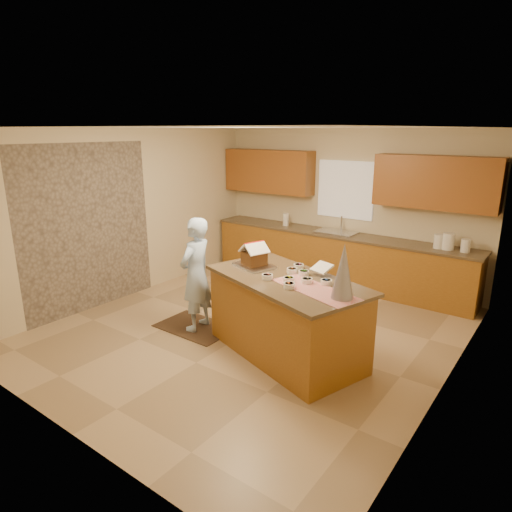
% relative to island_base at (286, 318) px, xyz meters
% --- Properties ---
extents(floor, '(5.50, 5.50, 0.00)m').
position_rel_island_base_xyz_m(floor, '(-0.73, 0.31, -0.47)').
color(floor, tan).
rests_on(floor, ground).
extents(ceiling, '(5.50, 5.50, 0.00)m').
position_rel_island_base_xyz_m(ceiling, '(-0.73, 0.31, 2.23)').
color(ceiling, silver).
rests_on(ceiling, floor).
extents(wall_back, '(5.50, 5.50, 0.00)m').
position_rel_island_base_xyz_m(wall_back, '(-0.73, 3.06, 0.88)').
color(wall_back, beige).
rests_on(wall_back, floor).
extents(wall_front, '(5.50, 5.50, 0.00)m').
position_rel_island_base_xyz_m(wall_front, '(-0.73, -2.44, 0.88)').
color(wall_front, beige).
rests_on(wall_front, floor).
extents(wall_left, '(5.50, 5.50, 0.00)m').
position_rel_island_base_xyz_m(wall_left, '(-3.23, 0.31, 0.88)').
color(wall_left, beige).
rests_on(wall_left, floor).
extents(wall_right, '(5.50, 5.50, 0.00)m').
position_rel_island_base_xyz_m(wall_right, '(1.77, 0.31, 0.88)').
color(wall_right, beige).
rests_on(wall_right, floor).
extents(stone_accent, '(0.00, 2.50, 2.50)m').
position_rel_island_base_xyz_m(stone_accent, '(-3.21, -0.49, 0.78)').
color(stone_accent, gray).
rests_on(stone_accent, wall_left).
extents(window_curtain, '(1.05, 0.03, 1.00)m').
position_rel_island_base_xyz_m(window_curtain, '(-0.73, 3.03, 1.18)').
color(window_curtain, white).
rests_on(window_curtain, wall_back).
extents(back_counter_base, '(4.80, 0.60, 0.88)m').
position_rel_island_base_xyz_m(back_counter_base, '(-0.73, 2.76, -0.03)').
color(back_counter_base, '#955D1E').
rests_on(back_counter_base, floor).
extents(back_counter_top, '(4.85, 0.63, 0.04)m').
position_rel_island_base_xyz_m(back_counter_top, '(-0.73, 2.76, 0.43)').
color(back_counter_top, brown).
rests_on(back_counter_top, back_counter_base).
extents(upper_cabinet_left, '(1.85, 0.35, 0.80)m').
position_rel_island_base_xyz_m(upper_cabinet_left, '(-2.28, 2.88, 1.43)').
color(upper_cabinet_left, '#984520').
rests_on(upper_cabinet_left, wall_back).
extents(upper_cabinet_right, '(1.85, 0.35, 0.80)m').
position_rel_island_base_xyz_m(upper_cabinet_right, '(0.82, 2.88, 1.43)').
color(upper_cabinet_right, '#984520').
rests_on(upper_cabinet_right, wall_back).
extents(sink, '(0.70, 0.45, 0.12)m').
position_rel_island_base_xyz_m(sink, '(-0.73, 2.76, 0.42)').
color(sink, silver).
rests_on(sink, back_counter_top).
extents(faucet, '(0.03, 0.03, 0.28)m').
position_rel_island_base_xyz_m(faucet, '(-0.73, 2.94, 0.59)').
color(faucet, silver).
rests_on(faucet, back_counter_top).
extents(island_base, '(2.14, 1.52, 0.95)m').
position_rel_island_base_xyz_m(island_base, '(0.00, 0.00, 0.00)').
color(island_base, '#955D1E').
rests_on(island_base, floor).
extents(island_top, '(2.25, 1.63, 0.04)m').
position_rel_island_base_xyz_m(island_top, '(0.00, -0.00, 0.49)').
color(island_top, brown).
rests_on(island_top, island_base).
extents(table_runner, '(1.14, 0.70, 0.01)m').
position_rel_island_base_xyz_m(table_runner, '(0.46, -0.15, 0.52)').
color(table_runner, '#AC0F0C').
rests_on(table_runner, island_top).
extents(baking_tray, '(0.58, 0.50, 0.03)m').
position_rel_island_base_xyz_m(baking_tray, '(-0.58, 0.13, 0.53)').
color(baking_tray, silver).
rests_on(baking_tray, island_top).
extents(cookbook, '(0.28, 0.25, 0.10)m').
position_rel_island_base_xyz_m(cookbook, '(0.28, 0.34, 0.61)').
color(cookbook, white).
rests_on(cookbook, island_top).
extents(tinsel_tree, '(0.30, 0.30, 0.59)m').
position_rel_island_base_xyz_m(tinsel_tree, '(0.81, -0.21, 0.81)').
color(tinsel_tree, '#ACADB8').
rests_on(tinsel_tree, island_top).
extents(rug, '(1.06, 0.69, 0.01)m').
position_rel_island_base_xyz_m(rug, '(-1.43, -0.11, -0.47)').
color(rug, black).
rests_on(rug, floor).
extents(boy, '(0.44, 0.61, 1.56)m').
position_rel_island_base_xyz_m(boy, '(-1.38, -0.11, 0.32)').
color(boy, '#B0D0FA').
rests_on(boy, rug).
extents(canister_a, '(0.16, 0.16, 0.21)m').
position_rel_island_base_xyz_m(canister_a, '(1.00, 2.76, 0.55)').
color(canister_a, white).
rests_on(canister_a, back_counter_top).
extents(canister_b, '(0.17, 0.17, 0.25)m').
position_rel_island_base_xyz_m(canister_b, '(1.13, 2.76, 0.57)').
color(canister_b, white).
rests_on(canister_b, back_counter_top).
extents(canister_c, '(0.14, 0.14, 0.19)m').
position_rel_island_base_xyz_m(canister_c, '(1.38, 2.76, 0.54)').
color(canister_c, white).
rests_on(canister_c, back_counter_top).
extents(paper_towel, '(0.11, 0.11, 0.23)m').
position_rel_island_base_xyz_m(paper_towel, '(-1.79, 2.76, 0.56)').
color(paper_towel, white).
rests_on(paper_towel, back_counter_top).
extents(gingerbread_house, '(0.37, 0.38, 0.30)m').
position_rel_island_base_xyz_m(gingerbread_house, '(-0.58, 0.13, 0.66)').
color(gingerbread_house, '#573116').
rests_on(gingerbread_house, baking_tray).
extents(candy_bowls, '(0.77, 0.80, 0.06)m').
position_rel_island_base_xyz_m(candy_bowls, '(0.11, 0.04, 0.55)').
color(candy_bowls, '#A63777').
rests_on(candy_bowls, island_top).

